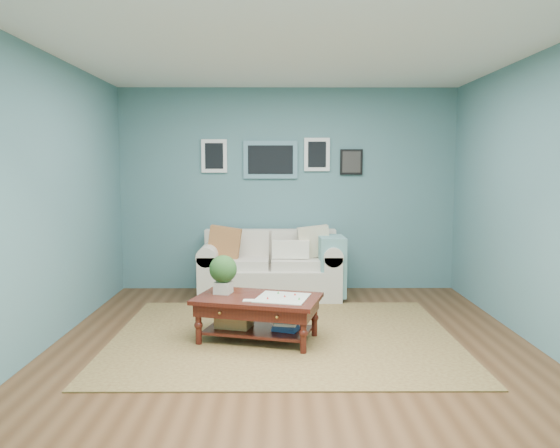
{
  "coord_description": "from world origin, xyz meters",
  "views": [
    {
      "loc": [
        -0.14,
        -4.84,
        1.66
      ],
      "look_at": [
        -0.11,
        1.0,
        1.04
      ],
      "focal_mm": 35.0,
      "sensor_mm": 36.0,
      "label": 1
    }
  ],
  "objects": [
    {
      "name": "area_rug",
      "position": [
        -0.08,
        0.33,
        0.01
      ],
      "size": [
        3.29,
        2.63,
        0.01
      ],
      "primitive_type": "cube",
      "color": "brown",
      "rests_on": "ground"
    },
    {
      "name": "room_shell",
      "position": [
        -0.0,
        0.06,
        1.36
      ],
      "size": [
        5.0,
        5.02,
        2.7
      ],
      "color": "brown",
      "rests_on": "ground"
    },
    {
      "name": "coffee_table",
      "position": [
        -0.38,
        0.25,
        0.36
      ],
      "size": [
        1.28,
        0.94,
        0.81
      ],
      "rotation": [
        0.0,
        0.0,
        -0.26
      ],
      "color": "#37110D",
      "rests_on": "ground"
    },
    {
      "name": "loveseat",
      "position": [
        -0.15,
        2.02,
        0.38
      ],
      "size": [
        1.81,
        0.82,
        0.93
      ],
      "color": "silver",
      "rests_on": "ground"
    }
  ]
}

